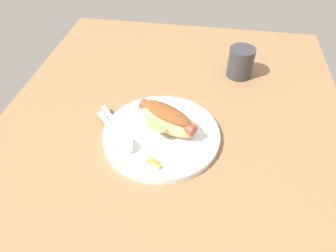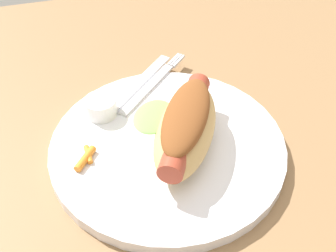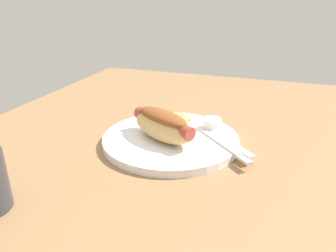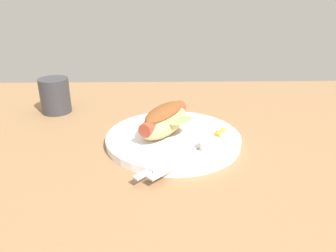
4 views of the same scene
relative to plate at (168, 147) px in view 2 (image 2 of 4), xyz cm
name	(u,v)px [view 2 (image 2 of 4)]	position (x,y,z in cm)	size (l,w,h in cm)	color
ground_plane	(171,167)	(0.04, 1.69, -1.70)	(120.00, 90.00, 1.80)	olive
plate	(168,147)	(0.00, 0.00, 0.00)	(28.20, 28.20, 1.60)	white
hot_dog	(185,126)	(-1.78, 1.01, 4.03)	(13.51, 16.76, 6.02)	tan
sauce_ramekin	(101,107)	(6.79, -7.27, 1.96)	(4.01, 4.01, 2.33)	white
fork	(154,84)	(-1.11, -11.27, 1.00)	(11.74, 11.63, 0.40)	silver
knife	(138,85)	(1.06, -11.66, 0.98)	(15.30, 1.40, 0.36)	silver
carrot_garnish	(86,157)	(9.76, 0.16, 1.21)	(2.92, 3.66, 0.88)	orange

